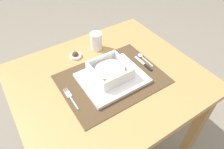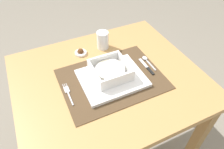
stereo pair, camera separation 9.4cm
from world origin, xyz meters
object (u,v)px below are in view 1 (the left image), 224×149
dining_table (108,93)px  porridge_bowl (110,71)px  spoon (142,57)px  fork (70,97)px  condiment_saucer (75,55)px  butter_knife (144,64)px  drinking_glass (96,42)px

dining_table → porridge_bowl: (0.01, -0.01, 0.15)m
dining_table → spoon: size_ratio=7.55×
porridge_bowl → dining_table: bearing=137.6°
fork → condiment_saucer: 0.28m
spoon → butter_knife: bearing=-118.9°
butter_knife → condiment_saucer: 0.36m
drinking_glass → dining_table: bearing=-107.0°
fork → spoon: (0.43, 0.04, 0.00)m
spoon → butter_knife: spoon is taller
spoon → condiment_saucer: (-0.29, 0.20, 0.00)m
fork → butter_knife: 0.40m
butter_knife → fork: bearing=178.5°
dining_table → butter_knife: size_ratio=6.77×
spoon → condiment_saucer: size_ratio=1.85×
spoon → fork: bearing=-176.8°
butter_knife → drinking_glass: (-0.13, 0.25, 0.04)m
fork → drinking_glass: drinking_glass is taller
butter_knife → drinking_glass: size_ratio=1.34×
dining_table → condiment_saucer: size_ratio=13.98×
porridge_bowl → fork: bearing=-177.0°
dining_table → drinking_glass: drinking_glass is taller
porridge_bowl → butter_knife: 0.20m
fork → butter_knife: size_ratio=1.04×
fork → condiment_saucer: (0.14, 0.24, 0.00)m
dining_table → butter_knife: butter_knife is taller
drinking_glass → condiment_saucer: drinking_glass is taller
porridge_bowl → drinking_glass: (0.06, 0.23, 0.00)m
fork → drinking_glass: 0.37m
butter_knife → spoon: bearing=63.4°
condiment_saucer → butter_knife: bearing=-43.7°
dining_table → porridge_bowl: size_ratio=5.28×
condiment_saucer → porridge_bowl: bearing=-73.1°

